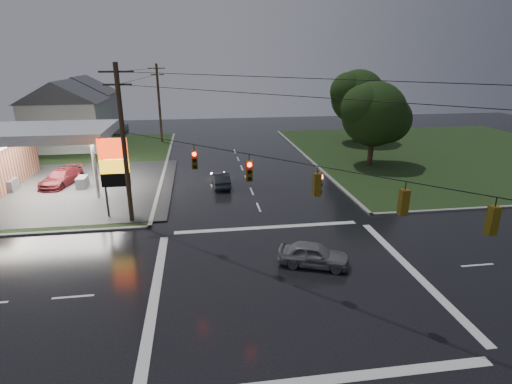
{
  "coord_description": "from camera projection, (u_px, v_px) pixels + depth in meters",
  "views": [
    {
      "loc": [
        -4.47,
        -18.21,
        11.28
      ],
      "look_at": [
        -0.94,
        5.99,
        3.0
      ],
      "focal_mm": 28.0,
      "sensor_mm": 36.0,
      "label": 1
    }
  ],
  "objects": [
    {
      "name": "ground",
      "position": [
        289.0,
        280.0,
        21.3
      ],
      "size": [
        120.0,
        120.0,
        0.0
      ],
      "primitive_type": "plane",
      "color": "black",
      "rests_on": "ground"
    },
    {
      "name": "grass_ne",
      "position": [
        448.0,
        153.0,
        49.21
      ],
      "size": [
        36.0,
        36.0,
        0.08
      ],
      "primitive_type": "cube",
      "color": "black",
      "rests_on": "ground"
    },
    {
      "name": "pylon_sign",
      "position": [
        114.0,
        165.0,
        28.42
      ],
      "size": [
        2.0,
        0.35,
        6.0
      ],
      "color": "#59595E",
      "rests_on": "ground"
    },
    {
      "name": "utility_pole_nw",
      "position": [
        124.0,
        144.0,
        27.07
      ],
      "size": [
        2.2,
        0.32,
        11.0
      ],
      "color": "#382619",
      "rests_on": "ground"
    },
    {
      "name": "utility_pole_n",
      "position": [
        159.0,
        103.0,
        53.86
      ],
      "size": [
        2.2,
        0.32,
        10.5
      ],
      "color": "#382619",
      "rests_on": "ground"
    },
    {
      "name": "traffic_signals",
      "position": [
        294.0,
        162.0,
        19.21
      ],
      "size": [
        26.87,
        26.87,
        1.47
      ],
      "color": "black",
      "rests_on": "ground"
    },
    {
      "name": "house_near",
      "position": [
        67.0,
        114.0,
        50.76
      ],
      "size": [
        11.05,
        8.48,
        8.6
      ],
      "color": "silver",
      "rests_on": "ground"
    },
    {
      "name": "house_far",
      "position": [
        83.0,
        104.0,
        61.87
      ],
      "size": [
        11.05,
        8.48,
        8.6
      ],
      "color": "silver",
      "rests_on": "ground"
    },
    {
      "name": "tree_ne_near",
      "position": [
        375.0,
        114.0,
        42.06
      ],
      "size": [
        7.99,
        6.8,
        8.98
      ],
      "color": "black",
      "rests_on": "ground"
    },
    {
      "name": "tree_ne_far",
      "position": [
        359.0,
        97.0,
        53.52
      ],
      "size": [
        8.46,
        7.2,
        9.8
      ],
      "color": "black",
      "rests_on": "ground"
    },
    {
      "name": "car_north",
      "position": [
        221.0,
        179.0,
        36.57
      ],
      "size": [
        1.63,
        4.14,
        1.34
      ],
      "primitive_type": "imported",
      "rotation": [
        0.0,
        0.0,
        3.19
      ],
      "color": "#22252A",
      "rests_on": "ground"
    },
    {
      "name": "car_crossing",
      "position": [
        314.0,
        254.0,
        22.59
      ],
      "size": [
        4.31,
        2.95,
        1.36
      ],
      "primitive_type": "imported",
      "rotation": [
        0.0,
        0.0,
        1.2
      ],
      "color": "slate",
      "rests_on": "ground"
    },
    {
      "name": "car_pump",
      "position": [
        61.0,
        177.0,
        36.79
      ],
      "size": [
        3.39,
        5.55,
        1.5
      ],
      "primitive_type": "imported",
      "rotation": [
        0.0,
        0.0,
        -0.27
      ],
      "color": "#4F1216",
      "rests_on": "ground"
    }
  ]
}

